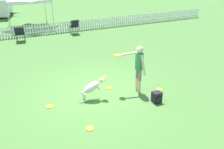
% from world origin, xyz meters
% --- Properties ---
extents(ground_plane, '(240.00, 240.00, 0.00)m').
position_xyz_m(ground_plane, '(0.00, 0.00, 0.00)').
color(ground_plane, '#4C7A38').
extents(handler_person, '(0.96, 0.72, 1.71)m').
position_xyz_m(handler_person, '(1.43, -0.57, 1.08)').
color(handler_person, beige).
rests_on(handler_person, ground_plane).
extents(leaping_dog, '(1.07, 0.35, 0.81)m').
position_xyz_m(leaping_dog, '(-0.24, -0.44, 0.47)').
color(leaping_dog, beige).
rests_on(leaping_dog, ground_plane).
extents(frisbee_near_handler, '(0.23, 0.23, 0.02)m').
position_xyz_m(frisbee_near_handler, '(0.59, 0.06, 0.01)').
color(frisbee_near_handler, yellow).
rests_on(frisbee_near_handler, ground_plane).
extents(frisbee_near_dog, '(0.23, 0.23, 0.02)m').
position_xyz_m(frisbee_near_dog, '(2.23, -0.83, 0.01)').
color(frisbee_near_dog, yellow).
rests_on(frisbee_near_dog, ground_plane).
extents(frisbee_midfield, '(0.23, 0.23, 0.02)m').
position_xyz_m(frisbee_midfield, '(-1.70, -0.34, 0.01)').
color(frisbee_midfield, yellow).
rests_on(frisbee_midfield, ground_plane).
extents(frisbee_far_scatter, '(0.23, 0.23, 0.02)m').
position_xyz_m(frisbee_far_scatter, '(-0.89, -1.97, 0.01)').
color(frisbee_far_scatter, yellow).
rests_on(frisbee_far_scatter, ground_plane).
extents(backpack_on_grass, '(0.30, 0.29, 0.37)m').
position_xyz_m(backpack_on_grass, '(1.65, -1.51, 0.18)').
color(backpack_on_grass, black).
rests_on(backpack_on_grass, ground_plane).
extents(picket_fence, '(24.36, 0.04, 0.71)m').
position_xyz_m(picket_fence, '(0.00, 8.34, 0.35)').
color(picket_fence, white).
rests_on(picket_fence, ground_plane).
extents(folding_chair_blue_left, '(0.59, 0.61, 0.87)m').
position_xyz_m(folding_chair_blue_left, '(-1.79, 7.44, 0.52)').
color(folding_chair_blue_left, '#333338').
rests_on(folding_chair_blue_left, ground_plane).
extents(folding_chair_center, '(0.55, 0.56, 0.92)m').
position_xyz_m(folding_chair_center, '(1.53, 7.69, 0.55)').
color(folding_chair_center, '#333338').
rests_on(folding_chair_center, ground_plane).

